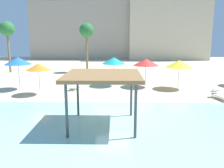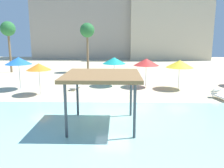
# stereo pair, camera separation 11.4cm
# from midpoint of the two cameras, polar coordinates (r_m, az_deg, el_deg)

# --- Properties ---
(ground_plane) EXTENTS (80.00, 80.00, 0.00)m
(ground_plane) POSITION_cam_midpoint_polar(r_m,az_deg,el_deg) (15.63, 0.63, -6.15)
(ground_plane) COLOR beige
(lagoon_water) EXTENTS (44.00, 13.50, 0.04)m
(lagoon_water) POSITION_cam_midpoint_polar(r_m,az_deg,el_deg) (10.74, 0.18, -14.60)
(lagoon_water) COLOR #99D1C6
(lagoon_water) RESTS_ON ground
(shade_pavilion) EXTENTS (3.91, 3.91, 2.85)m
(shade_pavilion) POSITION_cam_midpoint_polar(r_m,az_deg,el_deg) (12.17, -2.15, 1.63)
(shade_pavilion) COLOR #42474C
(shade_pavilion) RESTS_ON ground
(beach_umbrella_teal_0) EXTENTS (2.26, 2.26, 2.78)m
(beach_umbrella_teal_0) POSITION_cam_midpoint_polar(r_m,az_deg,el_deg) (22.58, 0.66, 5.73)
(beach_umbrella_teal_0) COLOR silver
(beach_umbrella_teal_0) RESTS_ON ground
(beach_umbrella_blue_1) EXTENTS (2.34, 2.34, 2.93)m
(beach_umbrella_blue_1) POSITION_cam_midpoint_polar(r_m,az_deg,el_deg) (22.56, -21.70, 5.29)
(beach_umbrella_blue_1) COLOR silver
(beach_umbrella_blue_1) RESTS_ON ground
(beach_umbrella_red_2) EXTENTS (2.39, 2.39, 2.71)m
(beach_umbrella_red_2) POSITION_cam_midpoint_polar(r_m,az_deg,el_deg) (22.30, 8.49, 5.32)
(beach_umbrella_red_2) COLOR silver
(beach_umbrella_red_2) RESTS_ON ground
(beach_umbrella_orange_5) EXTENTS (2.00, 2.00, 2.60)m
(beach_umbrella_orange_5) POSITION_cam_midpoint_polar(r_m,az_deg,el_deg) (20.00, -17.25, 4.04)
(beach_umbrella_orange_5) COLOR silver
(beach_umbrella_orange_5) RESTS_ON ground
(beach_umbrella_yellow_6) EXTENTS (2.46, 2.46, 2.65)m
(beach_umbrella_yellow_6) POSITION_cam_midpoint_polar(r_m,az_deg,el_deg) (22.08, 16.28, 4.73)
(beach_umbrella_yellow_6) COLOR silver
(beach_umbrella_yellow_6) RESTS_ON ground
(lounge_chair_0) EXTENTS (1.04, 1.98, 0.74)m
(lounge_chair_0) POSITION_cam_midpoint_polar(r_m,az_deg,el_deg) (19.83, 25.01, -2.44)
(lounge_chair_0) COLOR white
(lounge_chair_0) RESTS_ON ground
(lounge_chair_2) EXTENTS (0.93, 1.97, 0.74)m
(lounge_chair_2) POSITION_cam_midpoint_polar(r_m,az_deg,el_deg) (21.81, -8.56, -0.27)
(lounge_chair_2) COLOR white
(lounge_chair_2) RESTS_ON ground
(palm_tree_0) EXTENTS (1.90, 1.90, 6.67)m
(palm_tree_0) POSITION_cam_midpoint_polar(r_m,az_deg,el_deg) (34.05, -23.91, 11.92)
(palm_tree_0) COLOR brown
(palm_tree_0) RESTS_ON ground
(palm_tree_1) EXTENTS (1.90, 1.90, 6.48)m
(palm_tree_1) POSITION_cam_midpoint_polar(r_m,az_deg,el_deg) (31.59, -5.95, 12.62)
(palm_tree_1) COLOR brown
(palm_tree_1) RESTS_ON ground
(hotel_block_0) EXTENTS (23.95, 8.41, 15.31)m
(hotel_block_0) POSITION_cam_midpoint_polar(r_m,az_deg,el_deg) (52.85, -5.09, 14.66)
(hotel_block_0) COLOR #9E9384
(hotel_block_0) RESTS_ON ground
(hotel_block_1) EXTENTS (16.03, 10.09, 16.01)m
(hotel_block_1) POSITION_cam_midpoint_polar(r_m,az_deg,el_deg) (53.07, 13.40, 14.77)
(hotel_block_1) COLOR beige
(hotel_block_1) RESTS_ON ground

